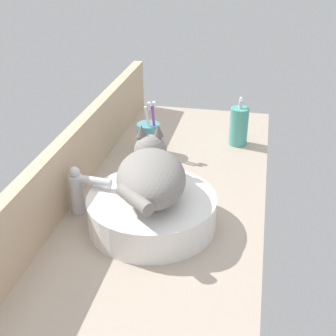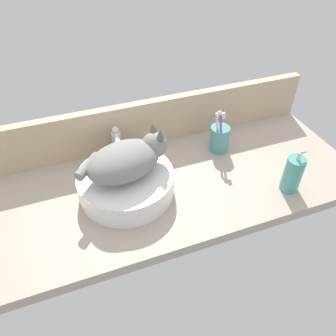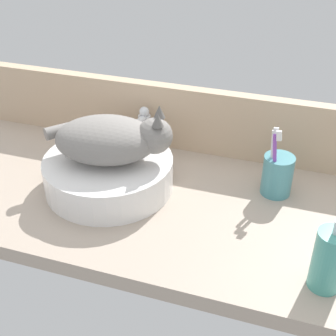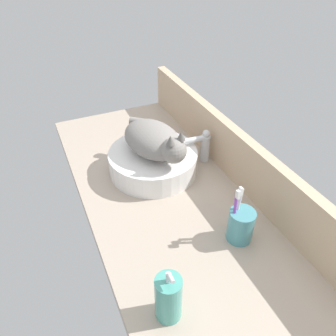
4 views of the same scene
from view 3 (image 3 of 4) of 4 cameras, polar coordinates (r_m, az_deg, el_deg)
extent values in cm
cube|color=#B2A08E|center=(117.71, 0.28, -4.66)|extent=(137.30, 55.82, 4.00)
cube|color=#CCAD8C|center=(133.00, 3.78, 5.80)|extent=(137.30, 3.60, 18.81)
cylinder|color=white|center=(119.71, -7.22, -0.61)|extent=(32.68, 32.68, 8.40)
ellipsoid|color=gray|center=(114.72, -7.55, 3.44)|extent=(28.43, 22.65, 11.00)
sphere|color=gray|center=(112.34, -1.64, 3.94)|extent=(8.80, 8.80, 8.80)
cone|color=#635F5B|center=(111.73, -1.06, 6.89)|extent=(2.80, 2.80, 3.20)
cone|color=#635F5B|center=(107.80, -1.26, 5.88)|extent=(2.80, 2.80, 3.20)
cylinder|color=gray|center=(120.18, -12.24, 4.66)|extent=(9.67, 10.37, 3.20)
cylinder|color=silver|center=(134.69, -2.84, 4.32)|extent=(3.60, 3.60, 11.00)
cylinder|color=silver|center=(128.48, -3.88, 5.27)|extent=(3.15, 10.17, 2.20)
sphere|color=silver|center=(131.64, -2.92, 6.88)|extent=(2.80, 2.80, 2.80)
cylinder|color=teal|center=(95.60, 19.00, -10.60)|extent=(6.34, 6.34, 13.28)
cylinder|color=teal|center=(119.26, 13.19, -0.85)|extent=(7.59, 7.59, 10.46)
cylinder|color=white|center=(116.62, 12.54, 0.56)|extent=(2.18, 3.26, 16.98)
cube|color=white|center=(112.44, 13.05, 4.23)|extent=(1.38, 1.13, 2.57)
cylinder|color=purple|center=(115.43, 12.87, 0.15)|extent=(2.95, 1.65, 17.01)
cube|color=white|center=(111.21, 13.40, 3.85)|extent=(1.49, 0.91, 2.56)
camera|label=1|loc=(1.56, -51.97, 21.64)|focal=50.00mm
camera|label=2|loc=(0.62, -73.32, 24.10)|focal=35.00mm
camera|label=4|loc=(0.72, 65.57, 20.88)|focal=35.00mm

